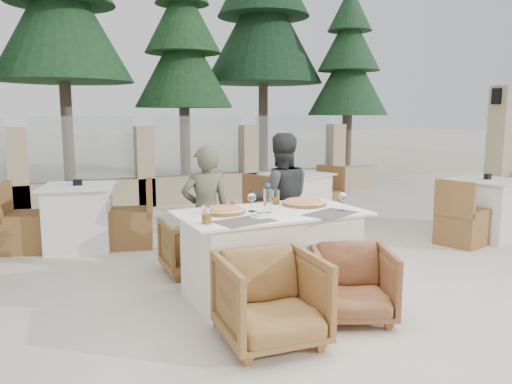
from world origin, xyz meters
name	(u,v)px	position (x,y,z in m)	size (l,w,h in m)	color
ground	(269,292)	(0.00, 0.00, 0.00)	(80.00, 80.00, 0.00)	beige
sand_patch	(83,161)	(0.00, 14.00, 0.01)	(30.00, 16.00, 0.01)	beige
perimeter_wall_far	(144,161)	(0.00, 4.80, 0.80)	(10.00, 0.34, 1.60)	tan
lantern_pillar	(501,157)	(4.20, 1.00, 1.00)	(0.34, 0.34, 2.00)	tan
pine_mid_left	(62,34)	(-1.00, 7.50, 3.25)	(2.86, 2.86, 6.50)	#1E4824
pine_centre	(184,74)	(1.50, 7.20, 2.50)	(2.20, 2.20, 5.00)	#1F4923
pine_mid_right	(263,42)	(3.80, 7.80, 3.40)	(2.99, 2.99, 6.80)	#183A20
pine_far_right	(348,88)	(5.50, 6.50, 2.25)	(1.98, 1.98, 4.50)	#204827
dining_table	(271,254)	(-0.03, -0.09, 0.39)	(1.60, 0.90, 0.77)	white
placemat_near_left	(245,221)	(-0.40, -0.36, 0.77)	(0.45, 0.30, 0.00)	#555049
placemat_near_right	(331,214)	(0.38, -0.40, 0.77)	(0.45, 0.30, 0.00)	#4F4A44
pizza_left	(224,211)	(-0.43, 0.02, 0.79)	(0.36, 0.36, 0.05)	#D94A1D
pizza_right	(304,202)	(0.39, 0.05, 0.80)	(0.41, 0.41, 0.05)	#D5541D
water_bottle	(268,198)	(-0.07, -0.10, 0.90)	(0.07, 0.07, 0.25)	#C2DDFF
wine_glass_centre	(252,201)	(-0.18, -0.01, 0.86)	(0.08, 0.08, 0.18)	silver
wine_glass_corner	(343,200)	(0.56, -0.32, 0.86)	(0.08, 0.08, 0.18)	silver
beer_glass_left	(207,214)	(-0.70, -0.31, 0.85)	(0.08, 0.08, 0.15)	orange
beer_glass_right	(276,197)	(0.18, 0.21, 0.84)	(0.07, 0.07, 0.14)	#C5701B
olive_dish	(260,215)	(-0.23, -0.28, 0.79)	(0.11, 0.11, 0.04)	white
armchair_far_left	(193,246)	(-0.43, 0.87, 0.28)	(0.60, 0.61, 0.56)	olive
armchair_far_right	(264,233)	(0.39, 0.90, 0.32)	(0.69, 0.71, 0.64)	brown
armchair_near_left	(271,299)	(-0.44, -0.90, 0.32)	(0.69, 0.71, 0.64)	olive
armchair_near_right	(352,283)	(0.33, -0.79, 0.29)	(0.61, 0.63, 0.57)	brown
diner_left	(206,212)	(-0.35, 0.68, 0.65)	(0.48, 0.31, 1.31)	#545840
diner_right	(281,200)	(0.49, 0.69, 0.71)	(0.69, 0.54, 1.42)	#333537
bg_table_a	(80,217)	(-1.37, 2.33, 0.39)	(1.64, 0.82, 0.77)	white
bg_table_b	(297,200)	(1.58, 2.24, 0.39)	(1.64, 0.82, 0.77)	silver
bg_table_c	(485,208)	(3.51, 0.63, 0.39)	(1.64, 0.82, 0.77)	silver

